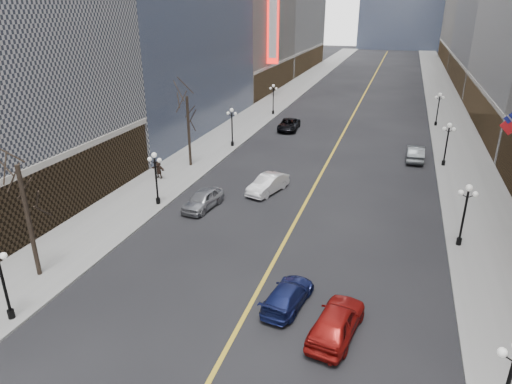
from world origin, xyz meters
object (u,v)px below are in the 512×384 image
Objects in this scene: streetlamp_east_3 at (438,106)px; streetlamp_west_2 at (232,123)px; streetlamp_east_1 at (465,209)px; streetlamp_west_3 at (273,96)px; car_sb_mid at (336,321)px; streetlamp_west_1 at (156,173)px; car_nb_mid at (268,184)px; car_sb_far at (415,153)px; streetlamp_east_2 at (447,140)px; car_sb_near at (288,295)px; car_nb_near at (203,199)px; car_nb_far at (289,125)px; streetlamp_west_0 at (1,274)px; streetlamp_east_0 at (509,380)px.

streetlamp_east_3 is 1.00× the size of streetlamp_west_2.
streetlamp_west_2 is at bearing 142.67° from streetlamp_east_1.
car_sb_mid is at bearing -70.72° from streetlamp_west_3.
car_nb_mid is (8.03, 5.56, -2.10)m from streetlamp_west_1.
car_nb_mid is at bearing 34.69° from streetlamp_west_1.
streetlamp_west_1 reaches higher than car_sb_far.
streetlamp_east_2 reaches higher than car_sb_near.
streetlamp_west_1 is 0.99× the size of car_sb_near.
streetlamp_west_3 reaches higher than car_sb_far.
car_nb_near is at bearing -138.52° from streetlamp_east_2.
streetlamp_west_1 reaches higher than car_nb_mid.
streetlamp_west_2 reaches higher than car_sb_far.
streetlamp_east_1 is at bearing -90.00° from streetlamp_east_3.
streetlamp_east_2 is 0.93× the size of car_nb_mid.
streetlamp_west_2 is 14.96m from car_nb_mid.
car_nb_far is 1.09× the size of car_sb_mid.
streetlamp_east_2 reaches higher than car_sb_mid.
streetlamp_west_3 reaches higher than car_sb_near.
streetlamp_west_1 is 36.00m from streetlamp_west_3.
streetlamp_west_2 is (0.00, 34.00, 0.00)m from streetlamp_west_0.
streetlamp_east_3 reaches higher than car_sb_near.
streetlamp_west_2 is (-23.60, -18.00, 0.00)m from streetlamp_east_3.
streetlamp_west_1 is at bearing -128.74° from car_nb_mid.
car_sb_far is at bearing 3.35° from streetlamp_west_2.
streetlamp_west_1 is at bearing -142.67° from streetlamp_east_2.
streetlamp_west_1 is 18.00m from streetlamp_west_2.
car_sb_far is at bearing -38.97° from streetlamp_west_3.
car_sb_mid reaches higher than car_nb_far.
streetlamp_east_2 is 23.60m from streetlamp_west_2.
car_nb_far is at bearing -61.27° from streetlamp_west_3.
streetlamp_west_1 is at bearing 145.86° from streetlamp_east_0.
streetlamp_west_2 is 0.83× the size of car_nb_far.
streetlamp_east_3 and streetlamp_west_2 have the same top height.
streetlamp_east_0 and streetlamp_east_2 have the same top height.
car_sb_mid is at bearing -76.47° from car_nb_far.
streetlamp_east_2 is 1.00× the size of streetlamp_west_1.
car_nb_near is at bearing -77.44° from streetlamp_west_2.
streetlamp_west_3 is 0.99× the size of car_sb_near.
car_sb_near is at bearing -63.92° from streetlamp_west_2.
car_nb_near is (3.88, -35.43, -2.11)m from streetlamp_west_3.
car_nb_far is 18.35m from car_sb_far.
streetlamp_east_0 is 57.10m from streetlamp_west_3.
car_nb_near is at bearing 8.36° from streetlamp_west_1.
car_nb_far is at bearing 96.21° from car_nb_near.
streetlamp_east_2 is 30.76m from car_sb_mid.
streetlamp_east_0 is 8.22m from car_sb_mid.
streetlamp_east_2 is at bearing 90.00° from streetlamp_east_1.
car_nb_far reaches higher than car_sb_near.
streetlamp_east_2 is 1.00× the size of streetlamp_west_0.
streetlamp_east_2 is 29.93m from car_sb_near.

